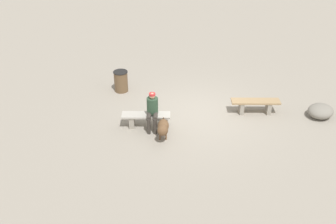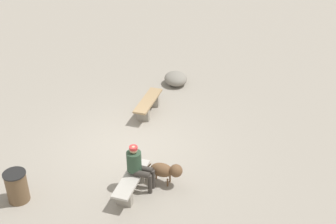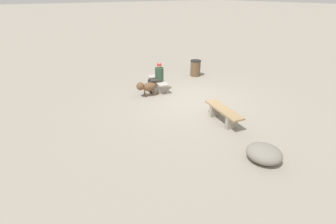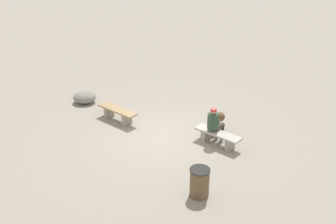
# 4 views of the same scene
# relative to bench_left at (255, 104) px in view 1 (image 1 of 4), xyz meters

# --- Properties ---
(ground) EXTENTS (210.00, 210.00, 0.06)m
(ground) POSITION_rel_bench_left_xyz_m (1.91, -0.22, -0.35)
(ground) COLOR gray
(bench_left) EXTENTS (1.67, 0.72, 0.47)m
(bench_left) POSITION_rel_bench_left_xyz_m (0.00, 0.00, 0.00)
(bench_left) COLOR gray
(bench_left) RESTS_ON ground
(bench_right) EXTENTS (1.58, 0.71, 0.44)m
(bench_right) POSITION_rel_bench_left_xyz_m (3.72, 0.12, -0.03)
(bench_right) COLOR gray
(bench_right) RESTS_ON ground
(seated_person) EXTENTS (0.44, 0.67, 1.20)m
(seated_person) POSITION_rel_bench_left_xyz_m (3.53, 0.25, 0.37)
(seated_person) COLOR #2D4733
(seated_person) RESTS_ON ground
(dog) EXTENTS (0.48, 0.90, 0.61)m
(dog) POSITION_rel_bench_left_xyz_m (3.32, 0.91, 0.08)
(dog) COLOR brown
(dog) RESTS_ON ground
(trash_bin) EXTENTS (0.53, 0.53, 0.79)m
(trash_bin) POSITION_rel_bench_left_xyz_m (4.26, -2.47, 0.07)
(trash_bin) COLOR brown
(trash_bin) RESTS_ON ground
(boulder) EXTENTS (1.11, 1.06, 0.44)m
(boulder) POSITION_rel_bench_left_xyz_m (-2.03, 0.68, -0.10)
(boulder) COLOR gray
(boulder) RESTS_ON ground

